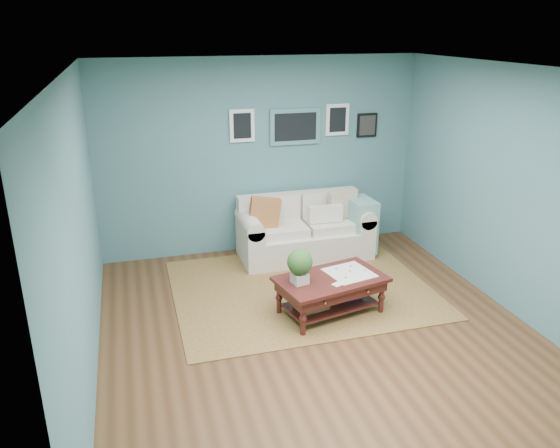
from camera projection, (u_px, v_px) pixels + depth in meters
name	position (u px, v px, depth m)	size (l,w,h in m)	color
room_shell	(322.00, 210.00, 5.37)	(5.00, 5.02, 2.70)	brown
area_rug	(301.00, 289.00, 6.75)	(3.10, 2.48, 0.01)	brown
loveseat	(309.00, 229.00, 7.62)	(1.85, 0.84, 0.95)	silver
coffee_table	(326.00, 285.00, 6.05)	(1.30, 0.93, 0.83)	#370F0E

